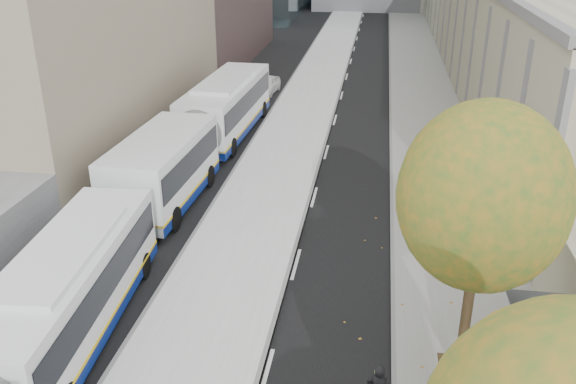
% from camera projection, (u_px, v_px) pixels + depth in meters
% --- Properties ---
extents(bus_platform, '(4.25, 150.00, 0.15)m').
position_uv_depth(bus_platform, '(298.00, 122.00, 37.78)').
color(bus_platform, silver).
rests_on(bus_platform, ground).
extents(sidewalk, '(4.75, 150.00, 0.08)m').
position_uv_depth(sidewalk, '(429.00, 128.00, 36.71)').
color(sidewalk, gray).
rests_on(sidewalk, ground).
extents(building_tan, '(18.00, 92.00, 8.00)m').
position_uv_depth(building_tan, '(533.00, 5.00, 59.80)').
color(building_tan, '#9F997D').
rests_on(building_tan, ground).
extents(bus_shelter, '(1.90, 4.40, 2.53)m').
position_uv_depth(bus_shelter, '(573.00, 362.00, 13.88)').
color(bus_shelter, '#383A3F').
rests_on(bus_shelter, sidewalk).
extents(tree_c, '(4.20, 4.20, 7.28)m').
position_uv_depth(tree_c, '(483.00, 198.00, 14.77)').
color(tree_c, '#302012').
rests_on(tree_c, sidewalk).
extents(bus_near, '(3.59, 16.96, 2.81)m').
position_uv_depth(bus_near, '(2.00, 380.00, 14.27)').
color(bus_near, white).
rests_on(bus_near, ground).
extents(bus_far, '(3.44, 18.88, 3.13)m').
position_uv_depth(bus_far, '(204.00, 128.00, 31.27)').
color(bus_far, white).
rests_on(bus_far, ground).
extents(distant_car, '(1.79, 3.75, 1.24)m').
position_uv_depth(distant_car, '(266.00, 85.00, 44.17)').
color(distant_car, white).
rests_on(distant_car, ground).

